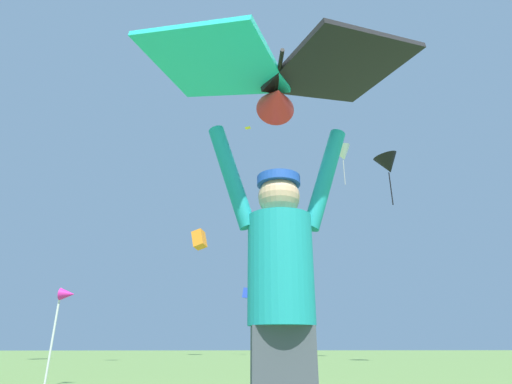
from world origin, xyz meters
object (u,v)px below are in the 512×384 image
object	(u,v)px
marker_flag	(65,300)
distant_kite_black_overhead_distant	(388,164)
distant_kite_yellow_high_right	(248,128)
kite_flyer_person	(281,301)
distant_kite_magenta_high_left	(275,203)
distant_kite_white_far_center	(343,154)
distant_kite_orange_mid_left	(199,239)
distant_kite_blue_mid_right	(247,293)
held_stunt_kite	(277,75)

from	to	relation	value
marker_flag	distant_kite_black_overhead_distant	bearing A→B (deg)	38.69
distant_kite_yellow_high_right	distant_kite_black_overhead_distant	bearing A→B (deg)	-60.74
kite_flyer_person	distant_kite_magenta_high_left	world-z (taller)	distant_kite_magenta_high_left
kite_flyer_person	distant_kite_white_far_center	world-z (taller)	distant_kite_white_far_center
distant_kite_white_far_center	distant_kite_orange_mid_left	xyz separation A→B (m)	(-9.75, 7.11, -4.12)
distant_kite_white_far_center	marker_flag	distance (m)	21.17
distant_kite_white_far_center	distant_kite_blue_mid_right	size ratio (longest dim) A/B	3.10
distant_kite_magenta_high_left	distant_kite_white_far_center	bearing A→B (deg)	-58.60
distant_kite_yellow_high_right	distant_kite_magenta_high_left	distance (m)	6.46
marker_flag	distant_kite_orange_mid_left	bearing A→B (deg)	88.59
held_stunt_kite	marker_flag	distance (m)	7.31
kite_flyer_person	marker_flag	world-z (taller)	kite_flyer_person
distant_kite_yellow_high_right	distant_kite_black_overhead_distant	size ratio (longest dim) A/B	0.22
distant_kite_yellow_high_right	distant_kite_orange_mid_left	xyz separation A→B (m)	(-3.62, 2.40, -8.63)
kite_flyer_person	distant_kite_magenta_high_left	size ratio (longest dim) A/B	1.34
distant_kite_yellow_high_right	kite_flyer_person	bearing A→B (deg)	-91.29
held_stunt_kite	distant_kite_blue_mid_right	distance (m)	31.70
distant_kite_white_far_center	distant_kite_black_overhead_distant	size ratio (longest dim) A/B	1.05
distant_kite_yellow_high_right	distant_kite_black_overhead_distant	xyz separation A→B (m)	(6.30, -11.24, -8.32)
distant_kite_white_far_center	distant_kite_black_overhead_distant	distance (m)	7.56
distant_kite_yellow_high_right	distant_kite_magenta_high_left	world-z (taller)	distant_kite_yellow_high_right
kite_flyer_person	held_stunt_kite	bearing A→B (deg)	-89.92
distant_kite_orange_mid_left	marker_flag	bearing A→B (deg)	-91.41
distant_kite_orange_mid_left	marker_flag	xyz separation A→B (m)	(-0.54, -22.02, -6.83)
distant_kite_black_overhead_distant	held_stunt_kite	bearing A→B (deg)	-115.07
held_stunt_kite	distant_kite_magenta_high_left	world-z (taller)	distant_kite_magenta_high_left
distant_kite_magenta_high_left	distant_kite_orange_mid_left	distance (m)	6.59
distant_kite_magenta_high_left	distant_kite_black_overhead_distant	xyz separation A→B (m)	(4.01, -12.84, -2.49)
distant_kite_black_overhead_distant	marker_flag	distance (m)	15.19
held_stunt_kite	distant_kite_black_overhead_distant	world-z (taller)	distant_kite_black_overhead_distant
held_stunt_kite	distant_kite_yellow_high_right	xyz separation A→B (m)	(0.58, 25.95, 14.76)
distant_kite_yellow_high_right	distant_kite_magenta_high_left	bearing A→B (deg)	35.01
distant_kite_magenta_high_left	marker_flag	world-z (taller)	distant_kite_magenta_high_left
distant_kite_yellow_high_right	distant_kite_magenta_high_left	xyz separation A→B (m)	(2.28, 1.60, -5.83)
kite_flyer_person	distant_kite_magenta_high_left	xyz separation A→B (m)	(2.87, 27.48, 10.25)
held_stunt_kite	distant_kite_black_overhead_distant	xyz separation A→B (m)	(6.88, 14.71, 6.44)
held_stunt_kite	distant_kite_orange_mid_left	xyz separation A→B (m)	(-3.04, 28.35, 6.13)
distant_kite_black_overhead_distant	marker_flag	xyz separation A→B (m)	(-10.46, -8.38, -7.14)
distant_kite_orange_mid_left	marker_flag	size ratio (longest dim) A/B	0.90
kite_flyer_person	distant_kite_blue_mid_right	bearing A→B (deg)	88.57
distant_kite_blue_mid_right	distant_kite_white_far_center	bearing A→B (deg)	-60.20
distant_kite_black_overhead_distant	distant_kite_blue_mid_right	world-z (taller)	distant_kite_black_overhead_distant
kite_flyer_person	distant_kite_blue_mid_right	size ratio (longest dim) A/B	2.13
distant_kite_black_overhead_distant	distant_kite_orange_mid_left	xyz separation A→B (m)	(-9.92, 13.64, -0.32)
distant_kite_orange_mid_left	distant_kite_blue_mid_right	xyz separation A→B (m)	(3.83, 3.24, -3.67)
held_stunt_kite	distant_kite_white_far_center	bearing A→B (deg)	72.46
distant_kite_white_far_center	distant_kite_magenta_high_left	xyz separation A→B (m)	(-3.85, 6.31, -1.32)
kite_flyer_person	distant_kite_yellow_high_right	distance (m)	30.47
distant_kite_white_far_center	distant_kite_black_overhead_distant	bearing A→B (deg)	-88.56
kite_flyer_person	distant_kite_yellow_high_right	bearing A→B (deg)	88.71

